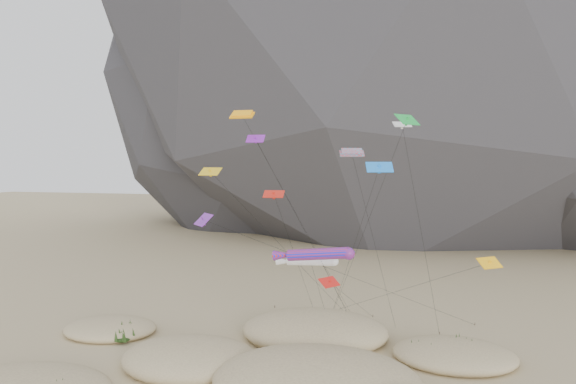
{
  "coord_description": "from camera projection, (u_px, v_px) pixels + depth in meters",
  "views": [
    {
      "loc": [
        12.39,
        -41.32,
        18.86
      ],
      "look_at": [
        -2.63,
        12.0,
        15.85
      ],
      "focal_mm": 35.0,
      "sensor_mm": 36.0,
      "label": 1
    }
  ],
  "objects": [
    {
      "name": "rainbow_tube_kite",
      "position": [
        315.0,
        254.0,
        51.54
      ],
      "size": [
        7.94,
        14.39,
        11.22
      ],
      "color": "red",
      "rests_on": "ground"
    },
    {
      "name": "kite_stakes",
      "position": [
        354.0,
        317.0,
        67.41
      ],
      "size": [
        24.58,
        5.88,
        0.3
      ],
      "color": "#3F2D1E",
      "rests_on": "ground"
    },
    {
      "name": "multi_parafoil",
      "position": [
        353.0,
        155.0,
        53.23
      ],
      "size": [
        4.59,
        11.9,
        20.16
      ],
      "color": "#FF1A22",
      "rests_on": "ground"
    },
    {
      "name": "delta_kites",
      "position": [
        322.0,
        194.0,
        52.91
      ],
      "size": [
        30.06,
        22.1,
        23.09
      ],
      "color": "#FFAF0D",
      "rests_on": "ground"
    },
    {
      "name": "white_tube_kite",
      "position": [
        308.0,
        262.0,
        54.74
      ],
      "size": [
        6.6,
        11.18,
        9.77
      ],
      "color": "white",
      "rests_on": "ground"
    },
    {
      "name": "dune_grass",
      "position": [
        292.0,
        378.0,
        46.53
      ],
      "size": [
        40.94,
        30.36,
        1.56
      ],
      "color": "black",
      "rests_on": "ground"
    },
    {
      "name": "dunes",
      "position": [
        273.0,
        372.0,
        48.17
      ],
      "size": [
        51.59,
        38.56,
        4.02
      ],
      "color": "#CCB789",
      "rests_on": "ground"
    },
    {
      "name": "orange_parafoil",
      "position": [
        244.0,
        118.0,
        55.39
      ],
      "size": [
        9.98,
        15.17,
        23.96
      ],
      "color": "#FFA10D",
      "rests_on": "ground"
    }
  ]
}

